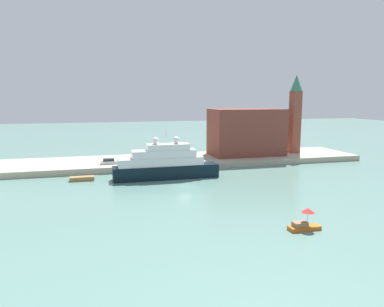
% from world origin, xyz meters
% --- Properties ---
extents(ground, '(400.00, 400.00, 0.00)m').
position_xyz_m(ground, '(0.00, 0.00, 0.00)').
color(ground, slate).
extents(quay_dock, '(110.00, 18.90, 1.49)m').
position_xyz_m(quay_dock, '(0.00, 25.45, 0.74)').
color(quay_dock, '#ADA38E').
rests_on(quay_dock, ground).
extents(large_yacht, '(23.20, 4.26, 10.48)m').
position_xyz_m(large_yacht, '(-2.57, 8.06, 3.14)').
color(large_yacht, black).
rests_on(large_yacht, ground).
extents(small_motorboat, '(4.38, 1.77, 3.00)m').
position_xyz_m(small_motorboat, '(9.86, -27.58, 1.06)').
color(small_motorboat, '#C66019').
rests_on(small_motorboat, ground).
extents(work_barge, '(5.07, 1.94, 0.89)m').
position_xyz_m(work_barge, '(-20.23, 10.52, 0.44)').
color(work_barge, olive).
rests_on(work_barge, ground).
extents(harbor_building, '(20.16, 11.28, 13.07)m').
position_xyz_m(harbor_building, '(24.33, 25.74, 8.02)').
color(harbor_building, brown).
rests_on(harbor_building, quay_dock).
extents(bell_tower, '(3.54, 3.54, 22.76)m').
position_xyz_m(bell_tower, '(39.83, 25.96, 14.00)').
color(bell_tower, brown).
rests_on(bell_tower, quay_dock).
extents(parked_car, '(4.41, 1.62, 1.37)m').
position_xyz_m(parked_car, '(-14.07, 20.77, 2.07)').
color(parked_car, silver).
rests_on(parked_car, quay_dock).
extents(person_figure, '(0.36, 0.36, 1.66)m').
position_xyz_m(person_figure, '(-8.45, 21.59, 2.25)').
color(person_figure, '#334C8C').
rests_on(person_figure, quay_dock).
extents(mooring_bollard, '(0.46, 0.46, 0.66)m').
position_xyz_m(mooring_bollard, '(4.37, 17.16, 1.82)').
color(mooring_bollard, black).
rests_on(mooring_bollard, quay_dock).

